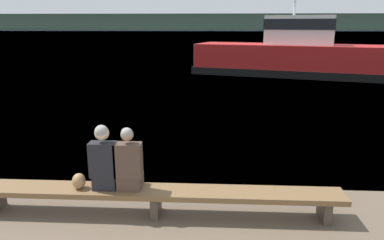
{
  "coord_description": "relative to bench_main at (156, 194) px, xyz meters",
  "views": [
    {
      "loc": [
        1.0,
        -1.8,
        2.93
      ],
      "look_at": [
        0.52,
        6.52,
        0.78
      ],
      "focal_mm": 35.0,
      "sensor_mm": 36.0,
      "label": 1
    }
  ],
  "objects": [
    {
      "name": "water_surface",
      "position": [
        -0.12,
        121.08,
        -0.35
      ],
      "size": [
        240.0,
        240.0,
        0.0
      ],
      "primitive_type": "plane",
      "color": "#426B8E",
      "rests_on": "ground"
    },
    {
      "name": "far_shoreline",
      "position": [
        -0.12,
        171.34,
        3.3
      ],
      "size": [
        600.0,
        12.0,
        7.3
      ],
      "primitive_type": "cube",
      "color": "#384233",
      "rests_on": "ground"
    },
    {
      "name": "bench_main",
      "position": [
        0.0,
        0.0,
        0.0
      ],
      "size": [
        5.81,
        0.51,
        0.43
      ],
      "color": "brown",
      "rests_on": "ground"
    },
    {
      "name": "person_left",
      "position": [
        -0.79,
        0.0,
        0.54
      ],
      "size": [
        0.42,
        0.39,
        1.04
      ],
      "color": "black",
      "rests_on": "bench_main"
    },
    {
      "name": "person_right",
      "position": [
        -0.4,
        0.01,
        0.5
      ],
      "size": [
        0.42,
        0.38,
        1.0
      ],
      "color": "#4C382D",
      "rests_on": "bench_main"
    },
    {
      "name": "shopping_bag",
      "position": [
        -1.2,
        -0.03,
        0.2
      ],
      "size": [
        0.2,
        0.21,
        0.25
      ],
      "color": "#9E754C",
      "rests_on": "bench_main"
    },
    {
      "name": "tugboat_red",
      "position": [
        5.33,
        16.97,
        0.73
      ],
      "size": [
        11.38,
        6.39,
        6.2
      ],
      "rotation": [
        0.0,
        0.0,
        1.26
      ],
      "color": "#A81919",
      "rests_on": "water_surface"
    }
  ]
}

